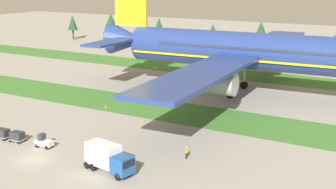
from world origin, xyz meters
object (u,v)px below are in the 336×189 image
catering_truck (108,157)px  cargo_dolly_second (3,133)px  baggage_tug (44,142)px  taxiway_marker_1 (143,120)px  taxiway_marker_0 (106,106)px  cargo_dolly_lead (17,136)px  airliner (251,51)px  ground_crew_marshaller (186,152)px

catering_truck → cargo_dolly_second: bearing=-85.2°
baggage_tug → taxiway_marker_1: bearing=157.7°
taxiway_marker_0 → catering_truck: bearing=-52.0°
cargo_dolly_lead → taxiway_marker_1: (10.77, 17.52, -0.66)m
airliner → cargo_dolly_second: size_ratio=36.15×
baggage_tug → taxiway_marker_0: baggage_tug is taller
airliner → ground_crew_marshaller: size_ratio=47.67×
catering_truck → ground_crew_marshaller: bearing=153.2°
cargo_dolly_lead → taxiway_marker_1: bearing=144.6°
airliner → taxiway_marker_1: (-9.33, -26.21, -8.94)m
cargo_dolly_lead → taxiway_marker_0: bearing=175.1°
airliner → cargo_dolly_second: airliner is taller
baggage_tug → taxiway_marker_1: 18.14m
cargo_dolly_second → ground_crew_marshaller: size_ratio=1.32×
baggage_tug → airliner: bearing=157.0°
taxiway_marker_0 → cargo_dolly_lead: bearing=-91.1°
catering_truck → taxiway_marker_0: 29.20m
airliner → baggage_tug: airliner is taller
cargo_dolly_lead → cargo_dolly_second: size_ratio=1.00×
baggage_tug → taxiway_marker_1: (5.76, 17.19, -0.55)m
cargo_dolly_second → catering_truck: catering_truck is taller
cargo_dolly_lead → ground_crew_marshaller: (24.77, 6.70, 0.03)m
ground_crew_marshaller → taxiway_marker_1: (-13.99, 10.82, -0.68)m
airliner → taxiway_marker_1: bearing=-22.6°
cargo_dolly_second → catering_truck: size_ratio=0.32×
cargo_dolly_second → taxiway_marker_0: (3.28, 21.18, -0.59)m
catering_truck → ground_crew_marshaller: (6.43, 8.70, -1.01)m
taxiway_marker_1 → airliner: bearing=70.4°
catering_truck → taxiway_marker_1: catering_truck is taller
cargo_dolly_second → taxiway_marker_1: (13.67, 17.71, -0.66)m
baggage_tug → cargo_dolly_lead: (-5.01, -0.33, 0.10)m
airliner → baggage_tug: 46.71m
ground_crew_marshaller → baggage_tug: bearing=-79.2°
cargo_dolly_second → ground_crew_marshaller: (27.66, 6.90, 0.03)m
baggage_tug → taxiway_marker_1: baggage_tug is taller
baggage_tug → cargo_dolly_lead: size_ratio=1.17×
cargo_dolly_lead → catering_truck: bearing=80.0°
cargo_dolly_lead → taxiway_marker_1: size_ratio=4.37×
baggage_tug → catering_truck: catering_truck is taller
baggage_tug → taxiway_marker_0: 21.17m
taxiway_marker_0 → taxiway_marker_1: (10.38, -3.46, -0.07)m
airliner → catering_truck: 46.33m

